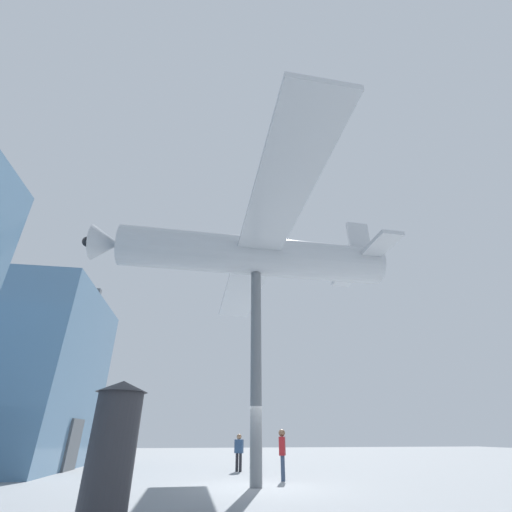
{
  "coord_description": "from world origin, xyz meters",
  "views": [
    {
      "loc": [
        -13.58,
        2.04,
        1.57
      ],
      "look_at": [
        0.0,
        0.0,
        8.76
      ],
      "focal_mm": 24.0,
      "sensor_mm": 36.0,
      "label": 1
    }
  ],
  "objects_px": {
    "suspended_airplane": "(252,255)",
    "visitor_person": "(282,450)",
    "info_kiosk": "(113,447)",
    "support_pylon_central": "(256,366)",
    "visitor_second": "(239,450)"
  },
  "relations": [
    {
      "from": "suspended_airplane",
      "to": "visitor_person",
      "type": "bearing_deg",
      "value": -43.81
    },
    {
      "from": "visitor_person",
      "to": "info_kiosk",
      "type": "height_order",
      "value": "info_kiosk"
    },
    {
      "from": "info_kiosk",
      "to": "support_pylon_central",
      "type": "bearing_deg",
      "value": -35.93
    },
    {
      "from": "support_pylon_central",
      "to": "info_kiosk",
      "type": "bearing_deg",
      "value": 144.07
    },
    {
      "from": "suspended_airplane",
      "to": "visitor_second",
      "type": "bearing_deg",
      "value": -3.74
    },
    {
      "from": "support_pylon_central",
      "to": "visitor_second",
      "type": "relative_size",
      "value": 4.9
    },
    {
      "from": "visitor_person",
      "to": "visitor_second",
      "type": "relative_size",
      "value": 1.1
    },
    {
      "from": "support_pylon_central",
      "to": "visitor_second",
      "type": "distance_m",
      "value": 6.39
    },
    {
      "from": "support_pylon_central",
      "to": "suspended_airplane",
      "type": "distance_m",
      "value": 4.84
    },
    {
      "from": "support_pylon_central",
      "to": "suspended_airplane",
      "type": "xyz_separation_m",
      "value": [
        -0.01,
        0.2,
        4.84
      ]
    },
    {
      "from": "visitor_second",
      "to": "support_pylon_central",
      "type": "bearing_deg",
      "value": 117.88
    },
    {
      "from": "info_kiosk",
      "to": "visitor_second",
      "type": "bearing_deg",
      "value": -19.13
    },
    {
      "from": "suspended_airplane",
      "to": "info_kiosk",
      "type": "distance_m",
      "value": 9.73
    },
    {
      "from": "support_pylon_central",
      "to": "info_kiosk",
      "type": "distance_m",
      "value": 6.91
    },
    {
      "from": "suspended_airplane",
      "to": "visitor_second",
      "type": "xyz_separation_m",
      "value": [
        5.64,
        -0.19,
        -7.86
      ]
    }
  ]
}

